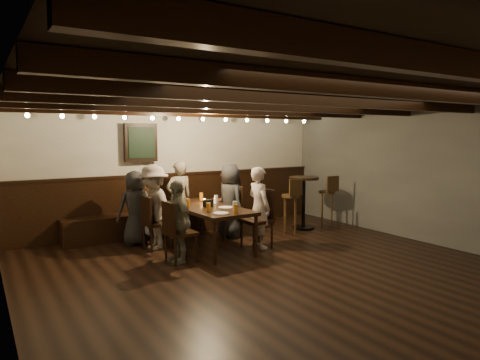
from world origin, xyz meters
TOP-DOWN VIEW (x-y plane):
  - room at (-0.29, 2.21)m, footprint 7.00×7.00m
  - dining_table at (-0.23, 1.82)m, footprint 0.91×1.92m
  - chair_left_near at (-0.97, 2.25)m, footprint 0.42×0.42m
  - chair_left_far at (-0.94, 1.35)m, footprint 0.43×0.43m
  - chair_right_near at (0.47, 2.29)m, footprint 0.45×0.45m
  - chair_right_far at (0.50, 1.39)m, footprint 0.46×0.46m
  - person_bench_left at (-1.16, 2.69)m, footprint 0.64×0.43m
  - person_bench_centre at (-0.27, 2.87)m, footprint 0.53×0.35m
  - person_bench_right at (0.64, 2.75)m, footprint 0.59×0.47m
  - person_left_near at (-1.00, 2.25)m, footprint 0.55×0.93m
  - person_left_far at (-0.97, 1.35)m, footprint 0.32×0.73m
  - person_right_near at (0.50, 2.30)m, footprint 0.45×0.68m
  - person_right_far at (0.53, 1.40)m, footprint 0.34×0.51m
  - pint_a at (-0.53, 2.51)m, footprint 0.07×0.07m
  - pint_b at (-0.00, 2.48)m, footprint 0.07×0.07m
  - pint_c at (-0.54, 1.91)m, footprint 0.07×0.07m
  - pint_d at (0.06, 2.03)m, footprint 0.07×0.07m
  - pint_e at (-0.44, 1.37)m, footprint 0.07×0.07m
  - pint_f at (-0.02, 1.28)m, footprint 0.07×0.07m
  - pint_g at (-0.16, 1.02)m, footprint 0.07×0.07m
  - plate_near at (-0.36, 1.12)m, footprint 0.24×0.24m
  - plate_far at (-0.04, 1.53)m, footprint 0.24×0.24m
  - condiment_caddy at (-0.23, 1.77)m, footprint 0.15×0.10m
  - candle at (-0.12, 2.13)m, footprint 0.05×0.05m
  - high_top_table at (2.12, 2.12)m, footprint 0.60×0.60m
  - bar_stool_left at (1.62, 1.91)m, footprint 0.34×0.34m
  - bar_stool_right at (2.62, 1.96)m, footprint 0.34×0.35m

SIDE VIEW (x-z plane):
  - chair_left_near at x=-0.97m, z-range -0.17..0.72m
  - chair_left_far at x=-0.94m, z-range -0.18..0.74m
  - chair_right_near at x=0.47m, z-range -0.18..0.77m
  - chair_right_far at x=0.50m, z-range -0.19..0.79m
  - bar_stool_left at x=1.62m, z-range -0.14..0.93m
  - bar_stool_right at x=2.62m, z-range -0.14..0.93m
  - person_bench_right at x=0.64m, z-range 0.00..1.18m
  - person_left_far at x=-0.97m, z-range 0.00..1.24m
  - person_bench_left at x=-1.16m, z-range 0.00..1.29m
  - dining_table at x=-0.23m, z-range 0.30..1.01m
  - person_right_near at x=0.50m, z-range 0.00..1.36m
  - person_right_far at x=0.53m, z-range 0.00..1.37m
  - high_top_table at x=2.12m, z-range 0.17..1.22m
  - person_left_near at x=-1.00m, z-range 0.00..1.41m
  - person_bench_centre at x=-0.27m, z-range 0.00..1.42m
  - plate_near at x=-0.36m, z-range 0.71..0.72m
  - plate_far at x=-0.04m, z-range 0.71..0.72m
  - candle at x=-0.12m, z-range 0.71..0.76m
  - condiment_caddy at x=-0.23m, z-range 0.71..0.83m
  - pint_a at x=-0.53m, z-range 0.71..0.85m
  - pint_b at x=0.00m, z-range 0.71..0.85m
  - pint_c at x=-0.54m, z-range 0.71..0.85m
  - pint_d at x=0.06m, z-range 0.71..0.85m
  - pint_e at x=-0.44m, z-range 0.71..0.85m
  - pint_f at x=-0.02m, z-range 0.71..0.85m
  - pint_g at x=-0.16m, z-range 0.71..0.85m
  - room at x=-0.29m, z-range -2.43..4.57m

